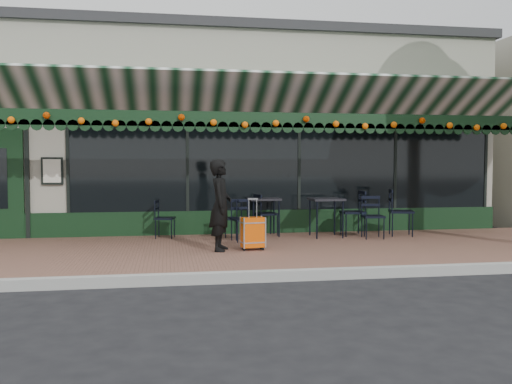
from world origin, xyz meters
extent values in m
plane|color=black|center=(0.00, 0.00, 0.00)|extent=(80.00, 80.00, 0.00)
cube|color=brown|center=(0.00, 2.00, 0.07)|extent=(18.00, 4.00, 0.15)
cube|color=#9E9E99|center=(0.00, -0.08, 0.07)|extent=(18.00, 0.16, 0.15)
cube|color=#9E9B89|center=(0.00, 8.00, 2.25)|extent=(12.00, 8.00, 4.50)
cube|color=black|center=(1.20, 3.98, 1.65)|extent=(9.20, 0.04, 2.00)
cube|color=silver|center=(-3.70, 3.94, 1.50)|extent=(0.42, 0.04, 0.55)
cube|color=black|center=(0.00, 2.52, 2.46)|extent=(12.00, 0.03, 0.28)
cylinder|color=orange|center=(0.00, 2.46, 2.44)|extent=(11.60, 0.12, 0.12)
imported|color=black|center=(-0.52, 1.78, 0.93)|extent=(0.49, 0.64, 1.56)
cube|color=#E35207|center=(0.03, 1.75, 0.46)|extent=(0.42, 0.28, 0.52)
cube|color=black|center=(0.03, 1.75, 0.18)|extent=(0.42, 0.28, 0.05)
cube|color=silver|center=(0.03, 1.75, 0.88)|extent=(0.17, 0.05, 0.32)
cube|color=black|center=(1.77, 3.18, 0.92)|extent=(0.64, 0.64, 0.04)
cylinder|color=black|center=(1.51, 2.91, 0.53)|extent=(0.03, 0.03, 0.75)
cylinder|color=black|center=(2.04, 2.91, 0.53)|extent=(0.03, 0.03, 0.75)
cylinder|color=black|center=(1.51, 3.45, 0.53)|extent=(0.03, 0.03, 0.75)
cylinder|color=black|center=(2.04, 3.45, 0.53)|extent=(0.03, 0.03, 0.75)
cube|color=black|center=(0.56, 3.58, 0.91)|extent=(0.64, 0.64, 0.04)
cylinder|color=black|center=(0.29, 3.32, 0.52)|extent=(0.03, 0.03, 0.74)
cylinder|color=black|center=(0.82, 3.32, 0.52)|extent=(0.03, 0.03, 0.74)
cylinder|color=black|center=(0.29, 3.84, 0.52)|extent=(0.03, 0.03, 0.74)
cylinder|color=black|center=(0.82, 3.84, 0.52)|extent=(0.03, 0.03, 0.74)
camera|label=1|loc=(-1.43, -7.44, 1.64)|focal=38.00mm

